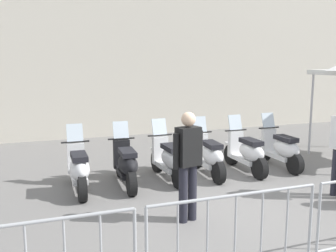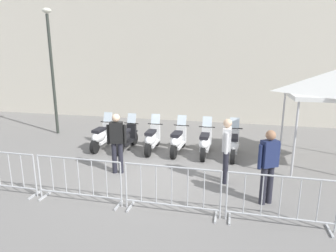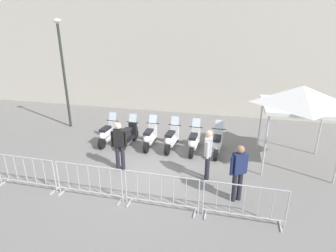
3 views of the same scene
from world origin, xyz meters
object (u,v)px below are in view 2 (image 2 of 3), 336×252
barrier_segment_1 (79,181)px  barrier_segment_3 (280,202)px  officer_by_barriers (117,140)px  motorcycle_4 (205,143)px  barrier_segment_2 (172,190)px  officer_near_row_end (226,147)px  canopy_tent (334,84)px  motorcycle_0 (102,137)px  street_lamp (51,59)px  officer_mid_plaza (268,163)px  motorcycle_5 (233,144)px  motorcycle_1 (126,138)px  motorcycle_2 (152,139)px  motorcycle_3 (178,141)px

barrier_segment_1 → barrier_segment_3: bearing=0.0°
barrier_segment_1 → officer_by_barriers: 1.86m
motorcycle_4 → barrier_segment_2: motorcycle_4 is taller
officer_near_row_end → canopy_tent: 3.74m
motorcycle_0 → street_lamp: 4.21m
barrier_segment_1 → street_lamp: size_ratio=0.41×
barrier_segment_1 → officer_mid_plaza: 4.29m
barrier_segment_2 → officer_mid_plaza: 2.24m
motorcycle_5 → officer_near_row_end: size_ratio=0.99×
motorcycle_4 → street_lamp: 7.24m
officer_near_row_end → officer_by_barriers: bearing=-179.1°
motorcycle_1 → motorcycle_2: same height
officer_mid_plaza → motorcycle_5: bearing=104.6°
barrier_segment_3 → street_lamp: bearing=147.8°
motorcycle_0 → motorcycle_5: 4.65m
motorcycle_0 → barrier_segment_3: size_ratio=0.83×
motorcycle_3 → motorcycle_0: bearing=-178.0°
motorcycle_0 → barrier_segment_3: 6.72m
officer_mid_plaza → canopy_tent: size_ratio=0.59×
motorcycle_0 → barrier_segment_3: motorcycle_0 is taller
street_lamp → motorcycle_1: bearing=-22.4°
barrier_segment_1 → canopy_tent: bearing=31.0°
motorcycle_3 → motorcycle_5: size_ratio=1.00×
motorcycle_5 → street_lamp: (-7.48, 1.46, 2.69)m
barrier_segment_1 → officer_near_row_end: size_ratio=1.20×
barrier_segment_3 → street_lamp: size_ratio=0.41×
barrier_segment_1 → street_lamp: (-4.08, 5.30, 2.62)m
motorcycle_0 → barrier_segment_1: (1.24, -3.75, 0.07)m
motorcycle_5 → barrier_segment_3: (0.93, -3.84, 0.07)m
motorcycle_3 → barrier_segment_3: bearing=-54.0°
motorcycle_1 → motorcycle_3: same height
motorcycle_2 → officer_by_barriers: (-0.43, -2.05, 0.53)m
officer_by_barriers → canopy_tent: size_ratio=0.59×
barrier_segment_1 → barrier_segment_2: (2.17, 0.00, 0.00)m
motorcycle_1 → motorcycle_5: bearing=1.3°
barrier_segment_1 → canopy_tent: size_ratio=0.72×
motorcycle_4 → barrier_segment_2: (-0.31, -3.82, 0.07)m
motorcycle_0 → motorcycle_1: bearing=0.1°
barrier_segment_2 → barrier_segment_3: (2.17, 0.00, 0.00)m
motorcycle_4 → canopy_tent: bearing=-2.3°
motorcycle_1 → motorcycle_4: size_ratio=1.00×
officer_near_row_end → motorcycle_4: bearing=110.8°
motorcycle_1 → barrier_segment_2: size_ratio=0.83×
motorcycle_4 → officer_mid_plaza: 3.43m
motorcycle_2 → street_lamp: 5.61m
street_lamp → barrier_segment_1: bearing=-52.4°
barrier_segment_3 → officer_mid_plaza: size_ratio=1.20×
officer_by_barriers → barrier_segment_1: bearing=-96.0°
motorcycle_5 → barrier_segment_1: motorcycle_5 is taller
motorcycle_1 → officer_by_barriers: size_ratio=1.00×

